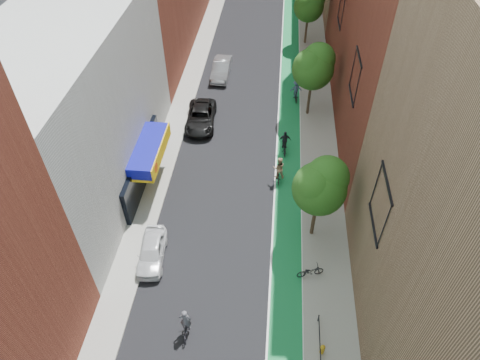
% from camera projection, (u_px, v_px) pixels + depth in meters
% --- Properties ---
extents(bike_lane, '(2.00, 68.00, 0.01)m').
position_uv_depth(bike_lane, '(290.00, 101.00, 40.53)').
color(bike_lane, '#167F4B').
rests_on(bike_lane, ground).
extents(sidewalk_left, '(2.00, 68.00, 0.15)m').
position_uv_depth(sidewalk_left, '(186.00, 95.00, 41.15)').
color(sidewalk_left, gray).
rests_on(sidewalk_left, ground).
extents(sidewalk_right, '(3.00, 68.00, 0.15)m').
position_uv_depth(sidewalk_right, '(316.00, 102.00, 40.31)').
color(sidewalk_right, gray).
rests_on(sidewalk_right, ground).
extents(building_left_white, '(8.00, 20.00, 12.00)m').
position_uv_depth(building_left_white, '(72.00, 113.00, 28.77)').
color(building_left_white, silver).
rests_on(building_left_white, ground).
extents(tree_near, '(3.40, 3.36, 6.42)m').
position_uv_depth(tree_near, '(321.00, 185.00, 25.73)').
color(tree_near, '#332619').
rests_on(tree_near, ground).
extents(tree_mid, '(3.55, 3.53, 6.74)m').
position_uv_depth(tree_mid, '(314.00, 66.00, 35.61)').
color(tree_mid, '#332619').
rests_on(tree_mid, ground).
extents(tree_far, '(3.30, 3.25, 6.21)m').
position_uv_depth(tree_far, '(309.00, 4.00, 45.92)').
color(tree_far, '#332619').
rests_on(tree_far, ground).
extents(parked_car_white, '(1.95, 4.12, 1.36)m').
position_uv_depth(parked_car_white, '(152.00, 251.00, 27.09)').
color(parked_car_white, silver).
rests_on(parked_car_white, ground).
extents(parked_car_black, '(2.75, 5.43, 1.47)m').
position_uv_depth(parked_car_black, '(201.00, 117.00, 37.43)').
color(parked_car_black, black).
rests_on(parked_car_black, ground).
extents(parked_car_silver, '(1.78, 4.83, 1.58)m').
position_uv_depth(parked_car_silver, '(222.00, 69.00, 43.35)').
color(parked_car_silver, '#919599').
rests_on(parked_car_silver, ground).
extents(cyclist_lead, '(0.66, 1.67, 2.11)m').
position_uv_depth(cyclist_lead, '(186.00, 326.00, 23.42)').
color(cyclist_lead, black).
rests_on(cyclist_lead, ground).
extents(cyclist_lane_near, '(0.95, 1.51, 2.21)m').
position_uv_depth(cyclist_lane_near, '(279.00, 171.00, 32.03)').
color(cyclist_lane_near, black).
rests_on(cyclist_lane_near, ground).
extents(cyclist_lane_mid, '(0.97, 1.93, 1.95)m').
position_uv_depth(cyclist_lane_mid, '(285.00, 145.00, 34.72)').
color(cyclist_lane_mid, black).
rests_on(cyclist_lane_mid, ground).
extents(cyclist_lane_far, '(1.16, 1.74, 2.01)m').
position_uv_depth(cyclist_lane_far, '(296.00, 92.00, 40.10)').
color(cyclist_lane_far, black).
rests_on(cyclist_lane_far, ground).
extents(parked_bike_far, '(1.81, 1.08, 0.90)m').
position_uv_depth(parked_bike_far, '(310.00, 271.00, 26.11)').
color(parked_bike_far, black).
rests_on(parked_bike_far, sidewalk_right).
extents(fire_hydrant, '(0.26, 0.26, 0.73)m').
position_uv_depth(fire_hydrant, '(322.00, 349.00, 22.66)').
color(fire_hydrant, '#BE8D16').
rests_on(fire_hydrant, sidewalk_right).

